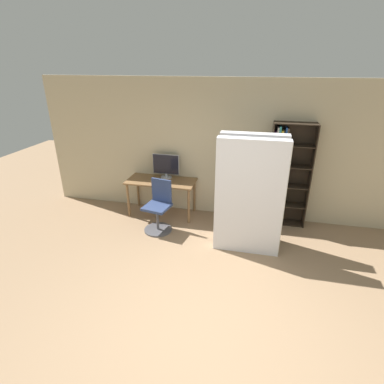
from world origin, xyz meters
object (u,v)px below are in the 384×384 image
object	(u,v)px
mattress_far	(251,190)
office_chair	(159,210)
monitor	(166,166)
bookshelf	(284,175)
mattress_near	(250,198)

from	to	relation	value
mattress_far	office_chair	bearing A→B (deg)	-179.20
monitor	mattress_far	distance (m)	1.91
monitor	office_chair	bearing A→B (deg)	-83.74
bookshelf	monitor	bearing A→B (deg)	-179.81
bookshelf	mattress_far	size ratio (longest dim) A/B	1.03
monitor	office_chair	size ratio (longest dim) A/B	0.57
office_chair	mattress_far	distance (m)	1.74
mattress_near	bookshelf	bearing A→B (deg)	63.42
monitor	bookshelf	xyz separation A→B (m)	(2.31, 0.01, -0.01)
mattress_near	mattress_far	bearing A→B (deg)	90.00
monitor	mattress_far	bearing A→B (deg)	-24.35
monitor	mattress_near	world-z (taller)	mattress_near
office_chair	bookshelf	xyz separation A→B (m)	(2.22, 0.82, 0.59)
office_chair	mattress_near	world-z (taller)	mattress_near
office_chair	bookshelf	size ratio (longest dim) A/B	0.49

